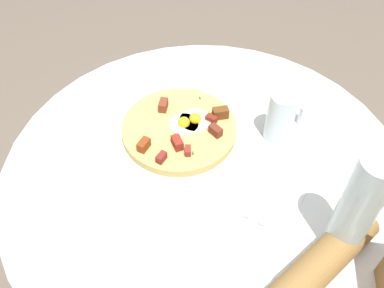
% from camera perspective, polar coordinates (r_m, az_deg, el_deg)
% --- Properties ---
extents(ground_plane, '(6.00, 6.00, 0.00)m').
position_cam_1_polar(ground_plane, '(1.64, 1.20, -19.04)').
color(ground_plane, '#6B5B4C').
extents(dining_table, '(0.97, 0.97, 0.73)m').
position_cam_1_polar(dining_table, '(1.14, 1.64, -8.24)').
color(dining_table, silver).
rests_on(dining_table, ground_plane).
extents(pizza_plate, '(0.32, 0.32, 0.01)m').
position_cam_1_polar(pizza_plate, '(1.06, -1.75, 1.41)').
color(pizza_plate, silver).
rests_on(pizza_plate, dining_table).
extents(breakfast_pizza, '(0.29, 0.29, 0.05)m').
position_cam_1_polar(breakfast_pizza, '(1.04, -1.62, 2.12)').
color(breakfast_pizza, tan).
rests_on(breakfast_pizza, pizza_plate).
extents(napkin, '(0.21, 0.19, 0.00)m').
position_cam_1_polar(napkin, '(0.96, 10.71, -6.51)').
color(napkin, white).
rests_on(napkin, dining_table).
extents(fork, '(0.17, 0.08, 0.00)m').
position_cam_1_polar(fork, '(0.96, 11.72, -6.78)').
color(fork, silver).
rests_on(fork, napkin).
extents(knife, '(0.17, 0.08, 0.00)m').
position_cam_1_polar(knife, '(0.96, 9.77, -5.92)').
color(knife, silver).
rests_on(knife, napkin).
extents(water_glass, '(0.07, 0.07, 0.14)m').
position_cam_1_polar(water_glass, '(1.03, 12.00, 3.67)').
color(water_glass, silver).
rests_on(water_glass, dining_table).
extents(water_bottle, '(0.07, 0.07, 0.27)m').
position_cam_1_polar(water_bottle, '(0.83, 21.75, -8.11)').
color(water_bottle, silver).
rests_on(water_bottle, dining_table).
extents(salt_shaker, '(0.03, 0.03, 0.06)m').
position_cam_1_polar(salt_shaker, '(1.11, 15.07, 3.81)').
color(salt_shaker, white).
rests_on(salt_shaker, dining_table).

